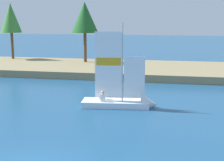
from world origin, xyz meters
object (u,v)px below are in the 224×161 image
shoreline_tree_midleft (11,18)px  channel_buoy (103,90)px  sailboat (129,101)px  shoreline_tree_centre (85,18)px

shoreline_tree_midleft → channel_buoy: size_ratio=18.06×
shoreline_tree_midleft → sailboat: size_ratio=1.15×
shoreline_tree_centre → channel_buoy: (4.74, -11.89, -5.43)m
channel_buoy → shoreline_tree_midleft: bearing=137.4°
shoreline_tree_midleft → sailboat: 24.36m
sailboat → shoreline_tree_centre: bearing=108.6°
sailboat → channel_buoy: 4.52m
shoreline_tree_midleft → sailboat: bearing=-45.0°
shoreline_tree_midleft → channel_buoy: 20.12m
channel_buoy → shoreline_tree_centre: bearing=111.7°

